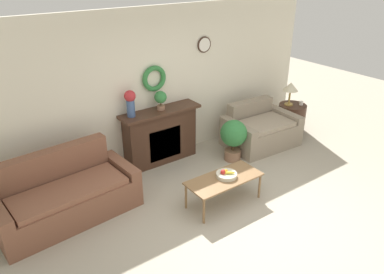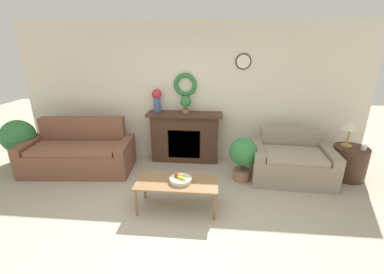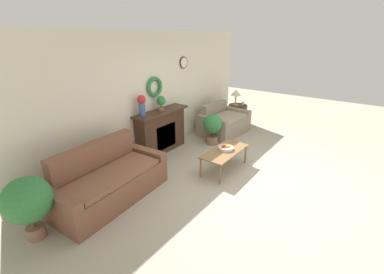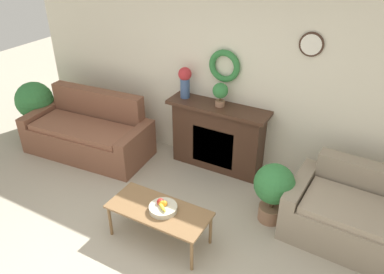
# 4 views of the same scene
# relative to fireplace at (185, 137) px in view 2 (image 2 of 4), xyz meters

# --- Properties ---
(ground_plane) EXTENTS (16.00, 16.00, 0.00)m
(ground_plane) POSITION_rel_fireplace_xyz_m (0.10, -2.35, -0.51)
(ground_plane) COLOR #ADA38E
(wall_back) EXTENTS (6.80, 0.15, 2.70)m
(wall_back) POSITION_rel_fireplace_xyz_m (0.10, 0.21, 0.84)
(wall_back) COLOR beige
(wall_back) RESTS_ON ground_plane
(fireplace) EXTENTS (1.46, 0.41, 1.01)m
(fireplace) POSITION_rel_fireplace_xyz_m (0.00, 0.00, 0.00)
(fireplace) COLOR #42281C
(fireplace) RESTS_ON ground_plane
(couch_left) EXTENTS (2.01, 1.03, 0.95)m
(couch_left) POSITION_rel_fireplace_xyz_m (-1.94, -0.60, -0.18)
(couch_left) COLOR brown
(couch_left) RESTS_ON ground_plane
(loveseat_right) EXTENTS (1.40, 1.01, 0.82)m
(loveseat_right) POSITION_rel_fireplace_xyz_m (1.95, -0.56, -0.20)
(loveseat_right) COLOR gray
(loveseat_right) RESTS_ON ground_plane
(coffee_table) EXTENTS (1.16, 0.52, 0.44)m
(coffee_table) POSITION_rel_fireplace_xyz_m (0.08, -1.67, -0.11)
(coffee_table) COLOR olive
(coffee_table) RESTS_ON ground_plane
(fruit_bowl) EXTENTS (0.31, 0.31, 0.12)m
(fruit_bowl) POSITION_rel_fireplace_xyz_m (0.13, -1.66, -0.03)
(fruit_bowl) COLOR beige
(fruit_bowl) RESTS_ON coffee_table
(side_table_by_loveseat) EXTENTS (0.58, 0.58, 0.58)m
(side_table_by_loveseat) POSITION_rel_fireplace_xyz_m (2.98, -0.47, -0.22)
(side_table_by_loveseat) COLOR #42281C
(side_table_by_loveseat) RESTS_ON ground_plane
(table_lamp) EXTENTS (0.31, 0.31, 0.49)m
(table_lamp) POSITION_rel_fireplace_xyz_m (2.91, -0.41, 0.45)
(table_lamp) COLOR #B28E42
(table_lamp) RESTS_ON side_table_by_loveseat
(mug) EXTENTS (0.08, 0.08, 0.08)m
(mug) POSITION_rel_fireplace_xyz_m (3.11, -0.57, 0.11)
(mug) COLOR silver
(mug) RESTS_ON side_table_by_loveseat
(vase_on_mantel_left) EXTENTS (0.19, 0.19, 0.45)m
(vase_on_mantel_left) POSITION_rel_fireplace_xyz_m (-0.54, 0.01, 0.76)
(vase_on_mantel_left) COLOR #3D5684
(vase_on_mantel_left) RESTS_ON fireplace
(potted_plant_on_mantel) EXTENTS (0.21, 0.21, 0.33)m
(potted_plant_on_mantel) POSITION_rel_fireplace_xyz_m (0.02, -0.01, 0.70)
(potted_plant_on_mantel) COLOR #8E664C
(potted_plant_on_mantel) RESTS_ON fireplace
(potted_plant_floor_by_couch) EXTENTS (0.62, 0.62, 0.93)m
(potted_plant_floor_by_couch) POSITION_rel_fireplace_xyz_m (-3.13, -0.55, 0.08)
(potted_plant_floor_by_couch) COLOR #8E664C
(potted_plant_floor_by_couch) RESTS_ON ground_plane
(potted_plant_floor_by_loveseat) EXTENTS (0.49, 0.49, 0.78)m
(potted_plant_floor_by_loveseat) POSITION_rel_fireplace_xyz_m (1.09, -0.73, -0.03)
(potted_plant_floor_by_loveseat) COLOR #8E664C
(potted_plant_floor_by_loveseat) RESTS_ON ground_plane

